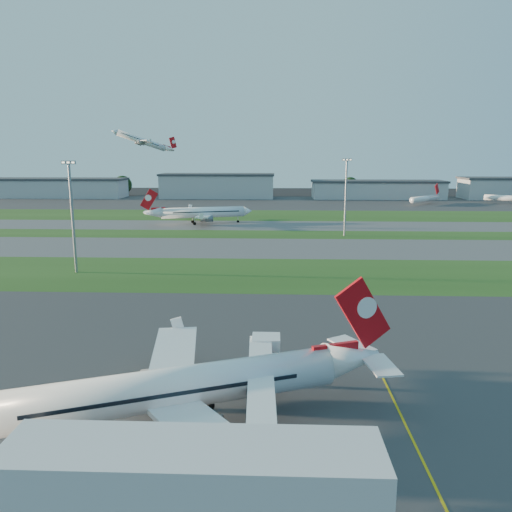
{
  "coord_description": "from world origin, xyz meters",
  "views": [
    {
      "loc": [
        -8.51,
        -60.07,
        27.26
      ],
      "look_at": [
        -12.33,
        38.7,
        7.0
      ],
      "focal_mm": 35.0,
      "sensor_mm": 36.0,
      "label": 1
    }
  ],
  "objects_px": {
    "airliner_taxiing": "(202,213)",
    "mini_jet_far": "(510,198)",
    "light_mast_centre": "(346,192)",
    "airliner_parked": "(181,388)",
    "jet_bridge": "(260,397)",
    "mini_jet_near": "(425,199)",
    "light_mast_west": "(72,209)"
  },
  "relations": [
    {
      "from": "jet_bridge",
      "to": "airliner_taxiing",
      "type": "bearing_deg",
      "value": 100.4
    },
    {
      "from": "airliner_taxiing",
      "to": "light_mast_centre",
      "type": "distance_m",
      "value": 60.31
    },
    {
      "from": "mini_jet_far",
      "to": "light_mast_west",
      "type": "relative_size",
      "value": 1.01
    },
    {
      "from": "mini_jet_far",
      "to": "light_mast_centre",
      "type": "bearing_deg",
      "value": -104.59
    },
    {
      "from": "light_mast_west",
      "to": "mini_jet_far",
      "type": "bearing_deg",
      "value": 43.94
    },
    {
      "from": "airliner_parked",
      "to": "mini_jet_near",
      "type": "relative_size",
      "value": 1.79
    },
    {
      "from": "mini_jet_near",
      "to": "light_mast_west",
      "type": "height_order",
      "value": "light_mast_west"
    },
    {
      "from": "airliner_parked",
      "to": "light_mast_west",
      "type": "height_order",
      "value": "light_mast_west"
    },
    {
      "from": "airliner_taxiing",
      "to": "mini_jet_far",
      "type": "distance_m",
      "value": 181.15
    },
    {
      "from": "jet_bridge",
      "to": "airliner_taxiing",
      "type": "xyz_separation_m",
      "value": [
        -27.71,
        151.02,
        0.44
      ]
    },
    {
      "from": "mini_jet_near",
      "to": "light_mast_west",
      "type": "xyz_separation_m",
      "value": [
        -128.45,
        -165.16,
        11.53
      ]
    },
    {
      "from": "airliner_parked",
      "to": "jet_bridge",
      "type": "bearing_deg",
      "value": -25.65
    },
    {
      "from": "jet_bridge",
      "to": "mini_jet_far",
      "type": "relative_size",
      "value": 1.04
    },
    {
      "from": "airliner_taxiing",
      "to": "mini_jet_near",
      "type": "height_order",
      "value": "airliner_taxiing"
    },
    {
      "from": "airliner_taxiing",
      "to": "light_mast_centre",
      "type": "bearing_deg",
      "value": 135.51
    },
    {
      "from": "mini_jet_near",
      "to": "light_mast_west",
      "type": "relative_size",
      "value": 0.84
    },
    {
      "from": "light_mast_centre",
      "to": "mini_jet_near",
      "type": "bearing_deg",
      "value": 61.83
    },
    {
      "from": "airliner_taxiing",
      "to": "light_mast_west",
      "type": "bearing_deg",
      "value": 61.61
    },
    {
      "from": "mini_jet_near",
      "to": "light_mast_centre",
      "type": "xyz_separation_m",
      "value": [
        -58.45,
        -109.16,
        11.53
      ]
    },
    {
      "from": "jet_bridge",
      "to": "airliner_parked",
      "type": "relative_size",
      "value": 0.7
    },
    {
      "from": "jet_bridge",
      "to": "mini_jet_near",
      "type": "height_order",
      "value": "mini_jet_near"
    },
    {
      "from": "light_mast_west",
      "to": "light_mast_centre",
      "type": "distance_m",
      "value": 89.64
    },
    {
      "from": "mini_jet_far",
      "to": "light_mast_centre",
      "type": "height_order",
      "value": "light_mast_centre"
    },
    {
      "from": "mini_jet_near",
      "to": "light_mast_centre",
      "type": "bearing_deg",
      "value": -162.79
    },
    {
      "from": "airliner_parked",
      "to": "mini_jet_far",
      "type": "height_order",
      "value": "airliner_parked"
    },
    {
      "from": "mini_jet_far",
      "to": "mini_jet_near",
      "type": "bearing_deg",
      "value": -145.52
    },
    {
      "from": "jet_bridge",
      "to": "light_mast_centre",
      "type": "bearing_deg",
      "value": 78.62
    },
    {
      "from": "airliner_parked",
      "to": "airliner_taxiing",
      "type": "height_order",
      "value": "airliner_taxiing"
    },
    {
      "from": "mini_jet_far",
      "to": "light_mast_centre",
      "type": "distance_m",
      "value": 156.72
    },
    {
      "from": "airliner_taxiing",
      "to": "light_mast_west",
      "type": "distance_m",
      "value": 86.22
    },
    {
      "from": "airliner_parked",
      "to": "mini_jet_far",
      "type": "relative_size",
      "value": 1.49
    },
    {
      "from": "mini_jet_near",
      "to": "light_mast_centre",
      "type": "relative_size",
      "value": 0.84
    }
  ]
}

